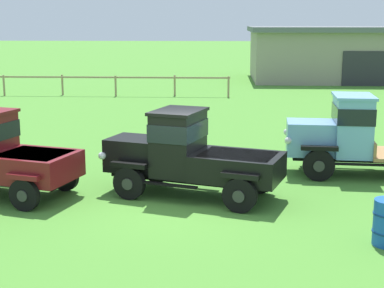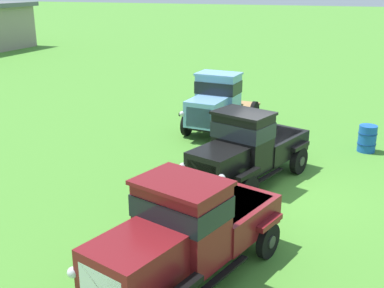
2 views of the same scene
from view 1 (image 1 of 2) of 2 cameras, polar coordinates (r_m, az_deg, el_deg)
name	(u,v)px [view 1 (image 1 of 2)]	position (r m, az deg, el deg)	size (l,w,h in m)	color
ground_plane	(173,205)	(14.50, -1.85, -5.97)	(240.00, 240.00, 0.00)	#47842D
paddock_fence	(88,81)	(36.08, -10.09, 6.05)	(17.19, 0.65, 1.24)	#997F60
vintage_truck_second_in_line	(189,155)	(15.03, -0.31, -1.03)	(4.87, 3.01, 2.23)	black
vintage_truck_midrow_center	(347,134)	(17.71, 14.76, 0.96)	(4.73, 2.25, 2.35)	black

